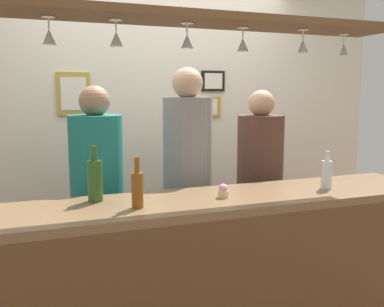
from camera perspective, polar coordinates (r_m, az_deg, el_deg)
back_wall at (r=3.71m, az=-5.35°, el=3.29°), size 4.40×0.06×2.60m
bar_counter at (r=2.37m, az=5.23°, el=-14.59°), size 2.70×0.55×1.03m
overhead_glass_rack at (r=2.41m, az=3.45°, el=17.34°), size 2.20×0.36×0.04m
hanging_wineglass_far_left at (r=2.25m, az=-18.56°, el=14.71°), size 0.07×0.07×0.13m
hanging_wineglass_left at (r=2.26m, az=-10.10°, el=14.97°), size 0.07×0.07×0.13m
hanging_wineglass_center_left at (r=2.33m, az=-0.67°, el=14.89°), size 0.07×0.07×0.13m
hanging_wineglass_center at (r=2.50m, az=6.80°, el=14.36°), size 0.07×0.07×0.13m
hanging_wineglass_center_right at (r=2.64m, az=14.60°, el=13.82°), size 0.07×0.07×0.13m
hanging_wineglass_right at (r=2.92m, az=19.58°, el=13.05°), size 0.07×0.07×0.13m
person_left_teal_shirt at (r=2.83m, az=-12.56°, el=-4.59°), size 0.34×0.34×1.66m
person_middle_grey_shirt at (r=2.96m, az=-0.59°, el=-2.25°), size 0.34×0.34×1.78m
person_right_brown_shirt at (r=3.21m, az=9.04°, el=-3.30°), size 0.34×0.34×1.63m
bottle_champagne_green at (r=2.34m, az=-12.84°, el=-3.41°), size 0.08×0.08×0.30m
bottle_soda_clear at (r=2.70m, az=17.55°, el=-2.59°), size 0.06×0.06×0.23m
bottle_beer_amber_tall at (r=2.17m, az=-7.31°, el=-4.65°), size 0.06×0.06×0.26m
cupcake at (r=2.38m, az=4.19°, el=-5.06°), size 0.06×0.06×0.08m
picture_frame_lower_pair at (r=3.81m, az=1.73°, el=6.24°), size 0.30×0.02×0.18m
picture_frame_upper_small at (r=3.84m, az=2.83°, el=9.66°), size 0.22×0.02×0.18m
picture_frame_caricature at (r=3.55m, az=-15.56°, el=7.70°), size 0.26×0.02×0.34m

